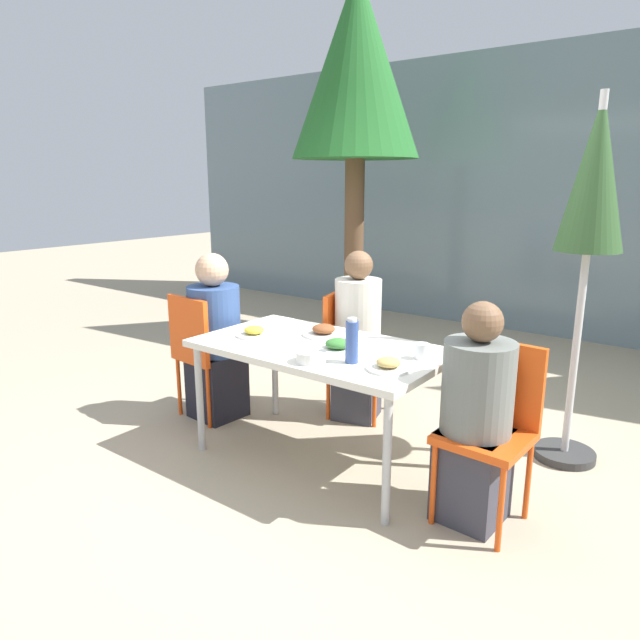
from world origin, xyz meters
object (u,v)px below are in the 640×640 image
(drinking_cup, at_px, (422,351))
(tree_behind_right, at_px, (356,70))
(chair_left, at_px, (202,346))
(bottle, at_px, (352,341))
(person_far, at_px, (357,341))
(person_left, at_px, (215,342))
(person_right, at_px, (476,421))
(chair_right, at_px, (492,417))
(chair_far, at_px, (349,343))
(salad_bowl, at_px, (311,357))
(closed_umbrella, at_px, (593,194))

(drinking_cup, bearing_deg, tree_behind_right, 130.54)
(chair_left, distance_m, bottle, 1.41)
(person_far, distance_m, tree_behind_right, 3.01)
(person_left, distance_m, bottle, 1.36)
(person_left, height_order, person_right, person_left)
(person_far, bearing_deg, person_left, -68.57)
(chair_left, distance_m, person_far, 1.09)
(chair_right, xyz_separation_m, person_right, (-0.05, -0.08, -0.01))
(chair_far, height_order, bottle, bottle)
(person_right, distance_m, drinking_cup, 0.48)
(person_right, relative_size, tree_behind_right, 0.31)
(chair_far, height_order, salad_bowl, chair_far)
(drinking_cup, bearing_deg, person_left, -178.56)
(chair_left, height_order, salad_bowl, chair_left)
(drinking_cup, relative_size, salad_bowl, 0.53)
(chair_left, relative_size, closed_umbrella, 0.42)
(chair_left, xyz_separation_m, tree_behind_right, (-0.34, 2.42, 2.16))
(person_left, bearing_deg, bottle, -5.78)
(chair_right, xyz_separation_m, chair_far, (-1.29, 0.66, 0.00))
(chair_right, relative_size, person_far, 0.75)
(person_far, bearing_deg, chair_right, 47.78)
(person_left, bearing_deg, closed_umbrella, 25.44)
(person_far, relative_size, closed_umbrella, 0.56)
(closed_umbrella, height_order, bottle, closed_umbrella)
(closed_umbrella, xyz_separation_m, bottle, (-0.86, -1.06, -0.74))
(person_right, bearing_deg, tree_behind_right, -43.66)
(drinking_cup, height_order, tree_behind_right, tree_behind_right)
(chair_right, height_order, salad_bowl, chair_right)
(person_left, height_order, drinking_cup, person_left)
(bottle, bearing_deg, closed_umbrella, 50.95)
(person_left, bearing_deg, person_far, 40.56)
(bottle, xyz_separation_m, salad_bowl, (-0.17, -0.12, -0.09))
(chair_right, bearing_deg, chair_far, -24.37)
(drinking_cup, bearing_deg, chair_left, -175.95)
(salad_bowl, distance_m, tree_behind_right, 3.66)
(person_right, bearing_deg, bottle, 12.73)
(chair_left, xyz_separation_m, person_left, (0.06, 0.08, 0.02))
(person_right, xyz_separation_m, bottle, (-0.65, -0.11, 0.32))
(chair_right, distance_m, person_far, 1.36)
(closed_umbrella, height_order, salad_bowl, closed_umbrella)
(person_far, height_order, tree_behind_right, tree_behind_right)
(chair_far, xyz_separation_m, salad_bowl, (0.42, -0.97, 0.22))
(person_far, bearing_deg, person_right, 43.81)
(chair_right, xyz_separation_m, person_far, (-1.20, 0.63, 0.04))
(chair_far, height_order, tree_behind_right, tree_behind_right)
(person_right, relative_size, chair_far, 1.25)
(closed_umbrella, relative_size, salad_bowl, 13.06)
(chair_right, bearing_deg, closed_umbrella, -97.74)
(person_far, bearing_deg, drinking_cup, 40.09)
(chair_left, xyz_separation_m, bottle, (1.36, -0.16, 0.31))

